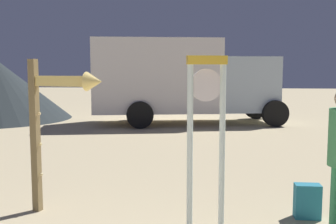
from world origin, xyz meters
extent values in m
cylinder|color=white|center=(0.97, 2.70, 1.01)|extent=(0.07, 0.07, 2.02)
cylinder|color=white|center=(1.34, 2.81, 1.01)|extent=(0.07, 0.07, 2.02)
cube|color=yellow|center=(1.15, 2.76, 2.07)|extent=(0.47, 0.21, 0.10)
cylinder|color=white|center=(1.15, 2.79, 1.78)|extent=(0.37, 0.14, 0.38)
cube|color=black|center=(1.14, 2.81, 1.78)|extent=(0.08, 0.03, 0.07)
cube|color=black|center=(1.14, 2.81, 1.78)|extent=(0.13, 0.05, 0.10)
cube|color=olive|center=(-1.18, 3.36, 1.05)|extent=(0.12, 0.12, 2.10)
cube|color=#F8D472|center=(-0.75, 3.26, 1.81)|extent=(0.77, 0.24, 0.14)
cone|color=#F8D472|center=(-0.28, 3.15, 1.81)|extent=(0.27, 0.30, 0.25)
sphere|color=beige|center=(-1.10, 3.34, 0.53)|extent=(0.04, 0.04, 0.04)
sphere|color=#FFE28B|center=(-1.10, 3.34, 0.95)|extent=(0.04, 0.04, 0.04)
sphere|color=#FDD990|center=(-1.10, 3.34, 1.37)|extent=(0.04, 0.04, 0.04)
sphere|color=#FAE182|center=(-1.10, 3.34, 1.79)|extent=(0.04, 0.04, 0.04)
cube|color=teal|center=(2.49, 3.43, 0.23)|extent=(0.33, 0.19, 0.46)
cube|color=teal|center=(2.49, 3.55, 0.16)|extent=(0.23, 0.04, 0.20)
cube|color=silver|center=(-0.66, 12.46, 1.73)|extent=(4.76, 2.98, 2.56)
cube|color=silver|center=(2.54, 13.07, 1.42)|extent=(2.34, 2.42, 1.94)
cube|color=black|center=(3.52, 13.26, 1.81)|extent=(0.36, 1.73, 0.85)
cylinder|color=black|center=(3.48, 12.11, 0.45)|extent=(0.93, 0.41, 0.90)
cylinder|color=black|center=(3.06, 14.31, 0.45)|extent=(0.93, 0.41, 0.90)
cylinder|color=black|center=(-1.06, 11.25, 0.45)|extent=(0.93, 0.41, 0.90)
cylinder|color=black|center=(-1.48, 13.44, 0.45)|extent=(0.93, 0.41, 0.90)
camera|label=1|loc=(1.17, -1.90, 1.97)|focal=43.21mm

